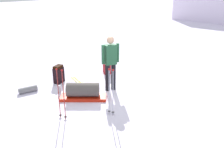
{
  "coord_description": "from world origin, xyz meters",
  "views": [
    {
      "loc": [
        4.68,
        -4.43,
        3.15
      ],
      "look_at": [
        0.0,
        0.0,
        0.7
      ],
      "focal_mm": 38.47,
      "sensor_mm": 36.0,
      "label": 1
    }
  ],
  "objects": [
    {
      "name": "gear_sled",
      "position": [
        -0.44,
        -0.73,
        0.22
      ],
      "size": [
        1.24,
        1.27,
        0.49
      ],
      "color": "red",
      "rests_on": "ground_plane"
    },
    {
      "name": "ski_poles_planted_far",
      "position": [
        0.07,
        -1.75,
        0.73
      ],
      "size": [
        0.22,
        0.12,
        1.31
      ],
      "color": "maroon",
      "rests_on": "ground_plane"
    },
    {
      "name": "skier_standing",
      "position": [
        -0.36,
        0.28,
        0.95
      ],
      "size": [
        0.32,
        0.54,
        1.7
      ],
      "color": "black",
      "rests_on": "ground_plane"
    },
    {
      "name": "ski_pair_near",
      "position": [
        -1.16,
        -0.17,
        0.01
      ],
      "size": [
        1.86,
        0.57,
        0.05
      ],
      "color": "gold",
      "rests_on": "ground_plane"
    },
    {
      "name": "thermos_bottle",
      "position": [
        -1.21,
        -1.03,
        0.13
      ],
      "size": [
        0.07,
        0.07,
        0.26
      ],
      "primitive_type": "cylinder",
      "color": "#A8AFBD",
      "rests_on": "ground_plane"
    },
    {
      "name": "ground_plane",
      "position": [
        0.0,
        0.0,
        0.0
      ],
      "size": [
        80.0,
        80.0,
        0.0
      ],
      "primitive_type": "plane",
      "color": "white"
    },
    {
      "name": "backpack_bright",
      "position": [
        -1.99,
        -0.58,
        0.29
      ],
      "size": [
        0.34,
        0.41,
        0.6
      ],
      "color": "black",
      "rests_on": "ground_plane"
    },
    {
      "name": "ski_poles_planted_near",
      "position": [
        0.74,
        -0.73,
        0.69
      ],
      "size": [
        0.18,
        0.1,
        1.23
      ],
      "color": "#B1B4C8",
      "rests_on": "ground_plane"
    },
    {
      "name": "backpack_large_dark",
      "position": [
        -1.54,
        1.2,
        0.33
      ],
      "size": [
        0.43,
        0.38,
        0.66
      ],
      "color": "maroon",
      "rests_on": "ground_plane"
    },
    {
      "name": "sleeping_mat_rolled",
      "position": [
        -1.95,
        -1.7,
        0.09
      ],
      "size": [
        0.29,
        0.57,
        0.18
      ],
      "primitive_type": "cylinder",
      "rotation": [
        0.0,
        1.57,
        1.37
      ],
      "color": "slate",
      "rests_on": "ground_plane"
    }
  ]
}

